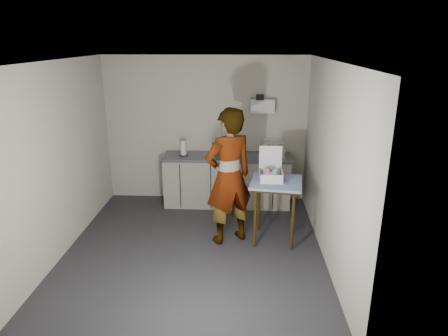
{
  "coord_description": "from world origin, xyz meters",
  "views": [
    {
      "loc": [
        0.66,
        -5.0,
        2.87
      ],
      "look_at": [
        0.4,
        0.45,
        1.09
      ],
      "focal_mm": 32.0,
      "sensor_mm": 36.0,
      "label": 1
    }
  ],
  "objects_px": {
    "standing_man": "(229,177)",
    "soda_can": "(223,152)",
    "paper_towel": "(183,148)",
    "kitchen_counter": "(227,181)",
    "soap_bottle": "(222,148)",
    "dish_rack": "(272,153)",
    "bakery_box": "(271,173)",
    "dark_bottle": "(214,149)",
    "side_table": "(276,189)"
  },
  "relations": [
    {
      "from": "side_table",
      "to": "soda_can",
      "type": "height_order",
      "value": "soda_can"
    },
    {
      "from": "soap_bottle",
      "to": "dark_bottle",
      "type": "bearing_deg",
      "value": 162.9
    },
    {
      "from": "kitchen_counter",
      "to": "standing_man",
      "type": "height_order",
      "value": "standing_man"
    },
    {
      "from": "standing_man",
      "to": "soap_bottle",
      "type": "distance_m",
      "value": 1.32
    },
    {
      "from": "standing_man",
      "to": "soda_can",
      "type": "bearing_deg",
      "value": -113.76
    },
    {
      "from": "dish_rack",
      "to": "soda_can",
      "type": "bearing_deg",
      "value": 176.77
    },
    {
      "from": "paper_towel",
      "to": "kitchen_counter",
      "type": "bearing_deg",
      "value": 2.24
    },
    {
      "from": "soda_can",
      "to": "paper_towel",
      "type": "distance_m",
      "value": 0.69
    },
    {
      "from": "kitchen_counter",
      "to": "soda_can",
      "type": "bearing_deg",
      "value": -179.96
    },
    {
      "from": "soda_can",
      "to": "dark_bottle",
      "type": "xyz_separation_m",
      "value": [
        -0.15,
        -0.02,
        0.05
      ]
    },
    {
      "from": "dark_bottle",
      "to": "dish_rack",
      "type": "height_order",
      "value": "dish_rack"
    },
    {
      "from": "soap_bottle",
      "to": "soda_can",
      "type": "xyz_separation_m",
      "value": [
        0.02,
        0.07,
        -0.09
      ]
    },
    {
      "from": "standing_man",
      "to": "paper_towel",
      "type": "relative_size",
      "value": 7.37
    },
    {
      "from": "side_table",
      "to": "standing_man",
      "type": "distance_m",
      "value": 0.71
    },
    {
      "from": "dark_bottle",
      "to": "dish_rack",
      "type": "distance_m",
      "value": 1.01
    },
    {
      "from": "kitchen_counter",
      "to": "dark_bottle",
      "type": "bearing_deg",
      "value": -173.87
    },
    {
      "from": "soap_bottle",
      "to": "bakery_box",
      "type": "height_order",
      "value": "bakery_box"
    },
    {
      "from": "dish_rack",
      "to": "bakery_box",
      "type": "relative_size",
      "value": 0.88
    },
    {
      "from": "side_table",
      "to": "standing_man",
      "type": "height_order",
      "value": "standing_man"
    },
    {
      "from": "standing_man",
      "to": "soap_bottle",
      "type": "relative_size",
      "value": 6.47
    },
    {
      "from": "paper_towel",
      "to": "dish_rack",
      "type": "bearing_deg",
      "value": -0.69
    },
    {
      "from": "standing_man",
      "to": "dish_rack",
      "type": "height_order",
      "value": "standing_man"
    },
    {
      "from": "standing_man",
      "to": "soda_can",
      "type": "relative_size",
      "value": 15.5
    },
    {
      "from": "kitchen_counter",
      "to": "soap_bottle",
      "type": "relative_size",
      "value": 7.29
    },
    {
      "from": "side_table",
      "to": "standing_man",
      "type": "xyz_separation_m",
      "value": [
        -0.68,
        -0.05,
        0.19
      ]
    },
    {
      "from": "standing_man",
      "to": "paper_towel",
      "type": "distance_m",
      "value": 1.58
    },
    {
      "from": "soap_bottle",
      "to": "dark_bottle",
      "type": "distance_m",
      "value": 0.15
    },
    {
      "from": "standing_man",
      "to": "soap_bottle",
      "type": "height_order",
      "value": "standing_man"
    },
    {
      "from": "soda_can",
      "to": "dark_bottle",
      "type": "distance_m",
      "value": 0.16
    },
    {
      "from": "kitchen_counter",
      "to": "paper_towel",
      "type": "bearing_deg",
      "value": -177.76
    },
    {
      "from": "soap_bottle",
      "to": "paper_towel",
      "type": "bearing_deg",
      "value": 176.93
    },
    {
      "from": "paper_towel",
      "to": "dish_rack",
      "type": "relative_size",
      "value": 0.66
    },
    {
      "from": "dish_rack",
      "to": "bakery_box",
      "type": "xyz_separation_m",
      "value": [
        -0.1,
        -1.22,
        0.05
      ]
    },
    {
      "from": "side_table",
      "to": "dark_bottle",
      "type": "distance_m",
      "value": 1.64
    },
    {
      "from": "dark_bottle",
      "to": "paper_towel",
      "type": "bearing_deg",
      "value": -179.42
    },
    {
      "from": "soda_can",
      "to": "paper_towel",
      "type": "xyz_separation_m",
      "value": [
        -0.69,
        -0.03,
        0.06
      ]
    },
    {
      "from": "paper_towel",
      "to": "bakery_box",
      "type": "height_order",
      "value": "bakery_box"
    },
    {
      "from": "standing_man",
      "to": "bakery_box",
      "type": "xyz_separation_m",
      "value": [
        0.6,
        0.11,
        0.03
      ]
    },
    {
      "from": "kitchen_counter",
      "to": "dark_bottle",
      "type": "relative_size",
      "value": 9.63
    },
    {
      "from": "soda_can",
      "to": "side_table",
      "type": "bearing_deg",
      "value": -57.8
    },
    {
      "from": "dark_bottle",
      "to": "standing_man",
      "type": "bearing_deg",
      "value": -77.28
    },
    {
      "from": "soda_can",
      "to": "kitchen_counter",
      "type": "bearing_deg",
      "value": 0.04
    },
    {
      "from": "dark_bottle",
      "to": "dish_rack",
      "type": "xyz_separation_m",
      "value": [
        1.01,
        -0.02,
        -0.05
      ]
    },
    {
      "from": "side_table",
      "to": "dish_rack",
      "type": "bearing_deg",
      "value": 97.04
    },
    {
      "from": "soda_can",
      "to": "bakery_box",
      "type": "relative_size",
      "value": 0.28
    },
    {
      "from": "standing_man",
      "to": "side_table",
      "type": "bearing_deg",
      "value": 154.12
    },
    {
      "from": "dish_rack",
      "to": "bakery_box",
      "type": "height_order",
      "value": "bakery_box"
    },
    {
      "from": "kitchen_counter",
      "to": "side_table",
      "type": "height_order",
      "value": "side_table"
    },
    {
      "from": "standing_man",
      "to": "paper_towel",
      "type": "bearing_deg",
      "value": -88.13
    },
    {
      "from": "dish_rack",
      "to": "bakery_box",
      "type": "bearing_deg",
      "value": -94.87
    }
  ]
}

